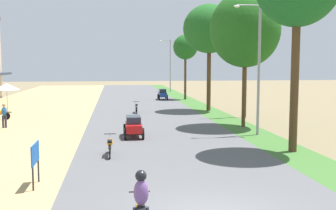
{
  "coord_description": "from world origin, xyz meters",
  "views": [
    {
      "loc": [
        -2.64,
        -10.35,
        4.28
      ],
      "look_at": [
        0.85,
        15.94,
        1.58
      ],
      "focal_mm": 43.51,
      "sensor_mm": 36.0,
      "label": 1
    }
  ],
  "objects_px": {
    "vendor_umbrella": "(7,87)",
    "utility_pole_near": "(246,58)",
    "median_tree_second": "(245,30)",
    "pedestrian_on_shoulder": "(4,114)",
    "median_tree_fourth": "(185,47)",
    "car_hatchback_blue": "(163,94)",
    "car_sedan_red": "(133,125)",
    "median_tree_third": "(209,29)",
    "motorbike_ahead_third": "(136,107)",
    "streetlamp_mid": "(170,62)",
    "motorbike_ahead_second": "(110,145)",
    "streetlamp_near": "(259,60)",
    "street_signboard": "(35,156)",
    "motorbike_foreground_rider": "(141,205)"
  },
  "relations": [
    {
      "from": "car_sedan_red",
      "to": "car_hatchback_blue",
      "type": "bearing_deg",
      "value": 79.3
    },
    {
      "from": "street_signboard",
      "to": "motorbike_ahead_second",
      "type": "height_order",
      "value": "street_signboard"
    },
    {
      "from": "vendor_umbrella",
      "to": "motorbike_ahead_second",
      "type": "xyz_separation_m",
      "value": [
        8.98,
        -18.06,
        -1.73
      ]
    },
    {
      "from": "utility_pole_near",
      "to": "car_hatchback_blue",
      "type": "height_order",
      "value": "utility_pole_near"
    },
    {
      "from": "car_sedan_red",
      "to": "motorbike_foreground_rider",
      "type": "xyz_separation_m",
      "value": [
        -0.46,
        -13.55,
        0.11
      ]
    },
    {
      "from": "median_tree_third",
      "to": "motorbike_ahead_third",
      "type": "relative_size",
      "value": 5.26
    },
    {
      "from": "streetlamp_near",
      "to": "streetlamp_mid",
      "type": "height_order",
      "value": "streetlamp_mid"
    },
    {
      "from": "median_tree_second",
      "to": "car_sedan_red",
      "type": "height_order",
      "value": "median_tree_second"
    },
    {
      "from": "vendor_umbrella",
      "to": "median_tree_third",
      "type": "height_order",
      "value": "median_tree_third"
    },
    {
      "from": "median_tree_third",
      "to": "streetlamp_mid",
      "type": "height_order",
      "value": "median_tree_third"
    },
    {
      "from": "car_sedan_red",
      "to": "street_signboard",
      "type": "bearing_deg",
      "value": -112.84
    },
    {
      "from": "motorbike_ahead_third",
      "to": "median_tree_third",
      "type": "bearing_deg",
      "value": 8.79
    },
    {
      "from": "car_hatchback_blue",
      "to": "motorbike_ahead_second",
      "type": "distance_m",
      "value": 29.4
    },
    {
      "from": "car_hatchback_blue",
      "to": "car_sedan_red",
      "type": "bearing_deg",
      "value": -100.7
    },
    {
      "from": "streetlamp_mid",
      "to": "street_signboard",
      "type": "bearing_deg",
      "value": -103.43
    },
    {
      "from": "pedestrian_on_shoulder",
      "to": "median_tree_fourth",
      "type": "bearing_deg",
      "value": 51.63
    },
    {
      "from": "motorbike_ahead_second",
      "to": "median_tree_second",
      "type": "bearing_deg",
      "value": 40.95
    },
    {
      "from": "median_tree_third",
      "to": "car_sedan_red",
      "type": "bearing_deg",
      "value": -120.5
    },
    {
      "from": "car_hatchback_blue",
      "to": "motorbike_foreground_rider",
      "type": "relative_size",
      "value": 1.11
    },
    {
      "from": "car_hatchback_blue",
      "to": "motorbike_ahead_second",
      "type": "relative_size",
      "value": 1.11
    },
    {
      "from": "street_signboard",
      "to": "streetlamp_mid",
      "type": "distance_m",
      "value": 48.15
    },
    {
      "from": "vendor_umbrella",
      "to": "utility_pole_near",
      "type": "height_order",
      "value": "utility_pole_near"
    },
    {
      "from": "vendor_umbrella",
      "to": "car_hatchback_blue",
      "type": "distance_m",
      "value": 18.39
    },
    {
      "from": "median_tree_second",
      "to": "motorbike_ahead_second",
      "type": "distance_m",
      "value": 13.1
    },
    {
      "from": "median_tree_fourth",
      "to": "pedestrian_on_shoulder",
      "type": "bearing_deg",
      "value": -128.37
    },
    {
      "from": "streetlamp_mid",
      "to": "motorbike_ahead_third",
      "type": "bearing_deg",
      "value": -104.05
    },
    {
      "from": "streetlamp_near",
      "to": "utility_pole_near",
      "type": "xyz_separation_m",
      "value": [
        1.87,
        8.06,
        0.19
      ]
    },
    {
      "from": "streetlamp_mid",
      "to": "utility_pole_near",
      "type": "bearing_deg",
      "value": -86.4
    },
    {
      "from": "pedestrian_on_shoulder",
      "to": "car_sedan_red",
      "type": "height_order",
      "value": "pedestrian_on_shoulder"
    },
    {
      "from": "street_signboard",
      "to": "motorbike_ahead_second",
      "type": "relative_size",
      "value": 0.83
    },
    {
      "from": "streetlamp_mid",
      "to": "motorbike_foreground_rider",
      "type": "height_order",
      "value": "streetlamp_mid"
    },
    {
      "from": "median_tree_fourth",
      "to": "car_hatchback_blue",
      "type": "relative_size",
      "value": 3.8
    },
    {
      "from": "streetlamp_near",
      "to": "car_sedan_red",
      "type": "distance_m",
      "value": 8.28
    },
    {
      "from": "motorbike_ahead_third",
      "to": "pedestrian_on_shoulder",
      "type": "bearing_deg",
      "value": -142.7
    },
    {
      "from": "street_signboard",
      "to": "median_tree_fourth",
      "type": "bearing_deg",
      "value": 71.56
    },
    {
      "from": "median_tree_third",
      "to": "motorbike_ahead_second",
      "type": "height_order",
      "value": "median_tree_third"
    },
    {
      "from": "median_tree_third",
      "to": "streetlamp_near",
      "type": "distance_m",
      "value": 12.95
    },
    {
      "from": "motorbike_ahead_third",
      "to": "vendor_umbrella",
      "type": "bearing_deg",
      "value": 170.0
    },
    {
      "from": "pedestrian_on_shoulder",
      "to": "motorbike_ahead_third",
      "type": "distance_m",
      "value": 11.4
    },
    {
      "from": "street_signboard",
      "to": "vendor_umbrella",
      "type": "distance_m",
      "value": 23.36
    },
    {
      "from": "vendor_umbrella",
      "to": "car_sedan_red",
      "type": "distance_m",
      "value": 16.97
    },
    {
      "from": "street_signboard",
      "to": "median_tree_fourth",
      "type": "xyz_separation_m",
      "value": [
        11.07,
        33.19,
        5.05
      ]
    },
    {
      "from": "median_tree_third",
      "to": "motorbike_ahead_third",
      "type": "height_order",
      "value": "median_tree_third"
    },
    {
      "from": "median_tree_fourth",
      "to": "motorbike_foreground_rider",
      "type": "distance_m",
      "value": 38.89
    },
    {
      "from": "car_hatchback_blue",
      "to": "streetlamp_mid",
      "type": "bearing_deg",
      "value": 78.33
    },
    {
      "from": "utility_pole_near",
      "to": "median_tree_second",
      "type": "bearing_deg",
      "value": -109.38
    },
    {
      "from": "car_hatchback_blue",
      "to": "utility_pole_near",
      "type": "bearing_deg",
      "value": -73.97
    },
    {
      "from": "vendor_umbrella",
      "to": "streetlamp_mid",
      "type": "xyz_separation_m",
      "value": [
        17.64,
        24.3,
        2.27
      ]
    },
    {
      "from": "vendor_umbrella",
      "to": "car_sedan_red",
      "type": "height_order",
      "value": "vendor_umbrella"
    },
    {
      "from": "vendor_umbrella",
      "to": "car_hatchback_blue",
      "type": "xyz_separation_m",
      "value": [
        14.84,
        10.75,
        -1.56
      ]
    }
  ]
}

